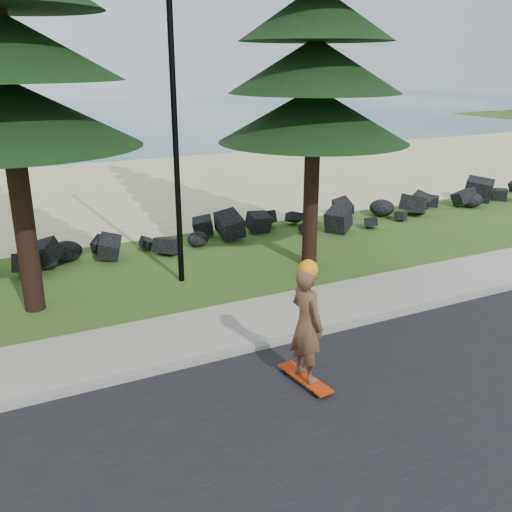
% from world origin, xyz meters
% --- Properties ---
extents(ground, '(160.00, 160.00, 0.00)m').
position_xyz_m(ground, '(0.00, 0.00, 0.00)').
color(ground, '#30581B').
rests_on(ground, ground).
extents(road, '(160.00, 7.00, 0.02)m').
position_xyz_m(road, '(0.00, -4.50, 0.01)').
color(road, black).
rests_on(road, ground).
extents(kerb, '(160.00, 0.20, 0.10)m').
position_xyz_m(kerb, '(0.00, -0.90, 0.05)').
color(kerb, gray).
rests_on(kerb, ground).
extents(sidewalk, '(160.00, 2.00, 0.08)m').
position_xyz_m(sidewalk, '(0.00, 0.20, 0.04)').
color(sidewalk, '#A09785').
rests_on(sidewalk, ground).
extents(beach_sand, '(160.00, 15.00, 0.01)m').
position_xyz_m(beach_sand, '(0.00, 14.50, 0.01)').
color(beach_sand, tan).
rests_on(beach_sand, ground).
extents(ocean, '(160.00, 58.00, 0.01)m').
position_xyz_m(ocean, '(0.00, 51.00, 0.00)').
color(ocean, '#3C6774').
rests_on(ocean, ground).
extents(seawall_boulders, '(60.00, 2.40, 1.10)m').
position_xyz_m(seawall_boulders, '(0.00, 5.60, 0.00)').
color(seawall_boulders, black).
rests_on(seawall_boulders, ground).
extents(lamp_post, '(0.25, 0.14, 8.14)m').
position_xyz_m(lamp_post, '(0.00, 3.20, 4.13)').
color(lamp_post, black).
rests_on(lamp_post, ground).
extents(skateboarder, '(0.55, 1.22, 2.23)m').
position_xyz_m(skateboarder, '(0.24, -2.37, 1.12)').
color(skateboarder, '#BD2E0B').
rests_on(skateboarder, ground).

